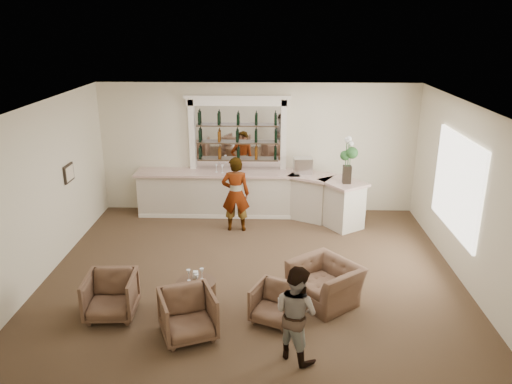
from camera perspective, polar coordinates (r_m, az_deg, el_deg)
ground at (r=10.03m, az=-0.36°, el=-9.10°), size 8.00×8.00×0.00m
room_shell at (r=9.85m, az=0.71°, el=4.98°), size 8.04×7.02×3.32m
bar_counter at (r=12.56m, az=-0.62°, el=-0.31°), size 5.72×1.80×1.14m
back_bar_alcove at (r=12.57m, az=-2.11°, el=6.61°), size 2.64×0.25×3.00m
cocktail_table at (r=8.84m, az=-6.85°, el=-11.55°), size 0.69×0.69×0.50m
sommelier at (r=11.63m, az=-2.35°, el=-0.24°), size 0.66×0.44×1.79m
guest at (r=7.42m, az=4.59°, el=-13.59°), size 0.90×0.89×1.47m
armchair_left at (r=8.84m, az=-16.25°, el=-11.30°), size 0.85×0.87×0.75m
armchair_center at (r=8.08m, az=-7.80°, el=-13.72°), size 1.06×1.08×0.76m
armchair_right at (r=8.42m, az=2.14°, el=-12.59°), size 0.90×0.91×0.63m
armchair_far at (r=8.99m, az=7.91°, el=-10.23°), size 1.45×1.47×0.72m
espresso_machine at (r=12.39m, az=5.36°, el=3.04°), size 0.47×0.40×0.39m
flower_vase at (r=11.64m, az=10.46°, el=3.95°), size 0.29×0.29×1.11m
wine_glass_bar_left at (r=12.49m, az=-4.55°, el=2.75°), size 0.07×0.07×0.21m
wine_glass_bar_right at (r=12.41m, az=-3.87°, el=2.66°), size 0.07×0.07×0.21m
wine_glass_tbl_a at (r=8.71m, az=-7.70°, el=-9.40°), size 0.07×0.07×0.21m
wine_glass_tbl_b at (r=8.72m, az=-6.20°, el=-9.30°), size 0.07×0.07×0.21m
wine_glass_tbl_c at (r=8.55m, az=-6.80°, el=-9.95°), size 0.07×0.07×0.21m
napkin_holder at (r=8.81m, az=-6.92°, el=-9.34°), size 0.08×0.08×0.12m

